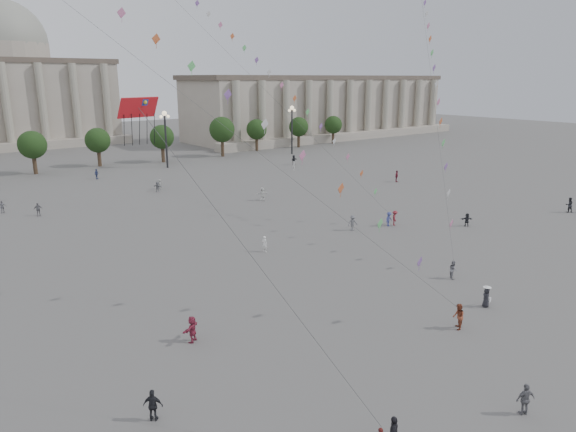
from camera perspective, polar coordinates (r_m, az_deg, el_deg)
ground at (r=36.82m, az=12.47°, el=-12.02°), size 360.00×360.00×0.00m
hall_east at (r=152.65m, az=3.89°, el=12.02°), size 84.00×26.22×17.20m
hall_central at (r=152.03m, az=-28.52°, el=12.46°), size 48.30×34.30×35.50m
tree_row at (r=102.50m, az=-23.01°, el=7.67°), size 137.12×5.12×8.00m
lamp_post_mid_east at (r=99.73m, az=-13.48°, el=9.40°), size 2.00×0.90×10.65m
lamp_post_far_east at (r=115.25m, az=0.44°, el=10.53°), size 2.00×0.90×10.65m
person_crowd_0 at (r=92.64m, az=-20.51°, el=4.39°), size 1.05×0.96×1.73m
person_crowd_3 at (r=62.50m, az=19.25°, el=-0.40°), size 1.45×1.14×1.54m
person_crowd_4 at (r=81.13m, az=-14.07°, el=3.43°), size 1.21×1.44×1.55m
person_crowd_6 at (r=57.75m, az=7.20°, el=-0.76°), size 1.29×0.95×1.79m
person_crowd_7 at (r=71.54m, az=-2.86°, el=2.46°), size 1.78×0.79×1.85m
person_crowd_8 at (r=60.66m, az=11.78°, el=-0.21°), size 1.23×1.28×1.74m
person_crowd_9 at (r=101.18m, az=0.66°, el=6.24°), size 1.88×1.07×1.93m
person_crowd_12 at (r=79.36m, az=-14.30°, el=3.17°), size 1.28×1.41×1.56m
person_crowd_13 at (r=50.42m, az=-2.61°, el=-3.11°), size 0.56×0.69×1.62m
person_crowd_15 at (r=74.27m, az=28.77°, el=1.09°), size 1.18×1.13×1.92m
person_crowd_16 at (r=70.57m, az=-26.02°, el=0.67°), size 1.03×0.55×1.66m
person_crowd_19 at (r=95.31m, az=0.64°, el=5.60°), size 0.50×0.66×1.65m
person_crowd_20 at (r=74.15m, az=-29.16°, el=0.89°), size 0.95×0.41×1.60m
person_crowd_21 at (r=86.18m, az=11.98°, el=4.35°), size 1.22×0.88×1.91m
tourist_1 at (r=27.94m, az=-14.76°, el=-19.68°), size 1.02×0.98×1.70m
tourist_2 at (r=34.47m, az=-10.60°, el=-12.24°), size 1.66×1.31×1.76m
tourist_3 at (r=30.03m, az=24.88°, el=-17.99°), size 1.09×0.82×1.72m
kite_flyer_0 at (r=37.26m, az=18.41°, el=-10.57°), size 1.12×1.11×1.82m
kite_flyer_1 at (r=60.13m, az=11.15°, el=-0.34°), size 1.19×0.83×1.69m
kite_flyer_2 at (r=46.03m, az=17.87°, el=-5.70°), size 0.94×0.97×1.58m
hat_person at (r=41.38m, az=21.18°, el=-8.34°), size 0.88×0.86×1.69m
dragon_kite at (r=27.37m, az=-15.96°, el=9.81°), size 3.71×6.78×19.12m
kite_train_mid at (r=72.19m, az=-10.61°, el=22.13°), size 20.76×47.92×69.09m
kite_train_east at (r=69.50m, az=15.20°, el=19.75°), size 34.45×34.85×63.37m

